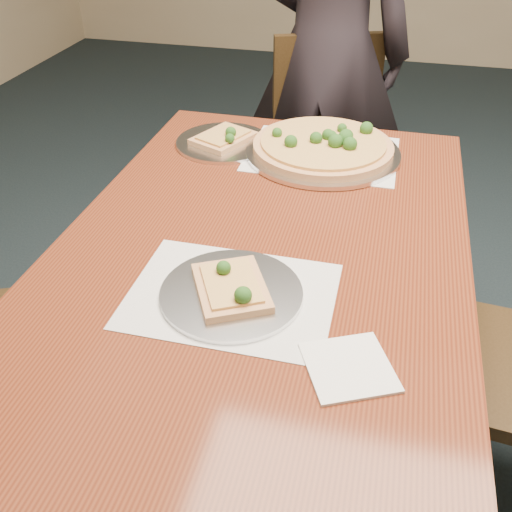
% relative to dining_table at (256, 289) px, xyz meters
% --- Properties ---
extents(ground, '(8.00, 8.00, 0.00)m').
position_rel_dining_table_xyz_m(ground, '(0.34, 0.05, -0.66)').
color(ground, black).
rests_on(ground, ground).
extents(dining_table, '(0.90, 1.50, 0.75)m').
position_rel_dining_table_xyz_m(dining_table, '(0.00, 0.00, 0.00)').
color(dining_table, '#521F10').
rests_on(dining_table, ground).
extents(chair_far, '(0.54, 0.54, 0.91)m').
position_rel_dining_table_xyz_m(chair_far, '(0.02, 1.10, -0.14)').
color(chair_far, black).
rests_on(chair_far, ground).
extents(diner, '(0.64, 0.44, 1.69)m').
position_rel_dining_table_xyz_m(diner, '(-0.02, 1.20, 0.19)').
color(diner, black).
rests_on(diner, ground).
extents(placemat_main, '(0.42, 0.32, 0.00)m').
position_rel_dining_table_xyz_m(placemat_main, '(0.06, 0.53, 0.09)').
color(placemat_main, white).
rests_on(placemat_main, dining_table).
extents(placemat_near, '(0.40, 0.30, 0.00)m').
position_rel_dining_table_xyz_m(placemat_near, '(-0.01, -0.14, 0.09)').
color(placemat_near, white).
rests_on(placemat_near, dining_table).
extents(pizza_pan, '(0.44, 0.44, 0.08)m').
position_rel_dining_table_xyz_m(pizza_pan, '(0.07, 0.53, 0.12)').
color(pizza_pan, silver).
rests_on(pizza_pan, dining_table).
extents(slice_plate_near, '(0.28, 0.28, 0.06)m').
position_rel_dining_table_xyz_m(slice_plate_near, '(-0.01, -0.14, 0.11)').
color(slice_plate_near, silver).
rests_on(slice_plate_near, dining_table).
extents(slice_plate_far, '(0.28, 0.28, 0.06)m').
position_rel_dining_table_xyz_m(slice_plate_far, '(-0.23, 0.53, 0.10)').
color(slice_plate_far, silver).
rests_on(slice_plate_far, dining_table).
extents(napkin, '(0.19, 0.19, 0.01)m').
position_rel_dining_table_xyz_m(napkin, '(0.23, -0.28, 0.09)').
color(napkin, white).
rests_on(napkin, dining_table).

